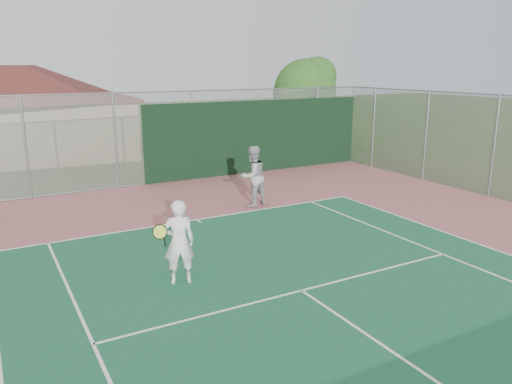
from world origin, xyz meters
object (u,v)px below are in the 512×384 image
clubhouse (6,103)px  tree (307,92)px  player_grey_back (253,177)px  player_white_front (179,243)px

clubhouse → tree: clubhouse is taller
clubhouse → player_grey_back: clubhouse is taller
clubhouse → player_white_front: bearing=-80.1°
clubhouse → player_grey_back: bearing=-62.0°
player_grey_back → clubhouse: bearing=-78.9°
clubhouse → player_grey_back: size_ratio=6.53×
player_white_front → player_grey_back: (4.19, 4.44, 0.08)m
player_white_front → player_grey_back: bearing=-119.2°
player_white_front → player_grey_back: size_ratio=0.92×
player_white_front → clubhouse: bearing=-69.5°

